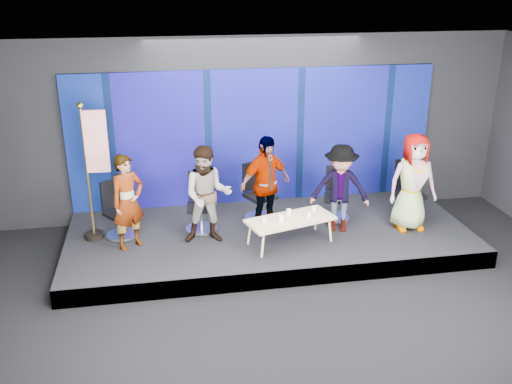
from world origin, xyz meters
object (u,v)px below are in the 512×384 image
chair_b (201,212)px  mug_b (281,218)px  panelist_b (207,195)px  flag_stand (94,169)px  panelist_c (265,184)px  coffee_table (290,220)px  chair_e (407,199)px  panelist_e (413,182)px  mug_c (289,212)px  panelist_d (340,188)px  panelist_a (128,202)px  mug_d (309,215)px  chair_c (259,201)px  mug_e (314,209)px  chair_d (336,202)px  chair_a (119,218)px  mug_a (264,220)px

chair_b → mug_b: size_ratio=9.68×
panelist_b → flag_stand: 1.90m
panelist_c → coffee_table: 0.81m
chair_e → panelist_e: size_ratio=0.62×
mug_c → flag_stand: (-3.14, 0.60, 0.75)m
panelist_c → coffee_table: bearing=-87.4°
panelist_d → flag_stand: flag_stand is taller
panelist_c → flag_stand: (-2.83, 0.15, 0.39)m
panelist_c → panelist_d: 1.29m
panelist_a → mug_d: 2.97m
chair_c → mug_c: bearing=-94.8°
chair_e → mug_e: (-1.92, -0.47, 0.14)m
chair_d → panelist_a: bearing=-155.0°
panelist_c → flag_stand: flag_stand is taller
panelist_b → panelist_e: 3.55m
chair_a → panelist_a: panelist_a is taller
panelist_a → chair_d: panelist_a is taller
panelist_c → mug_a: 0.80m
chair_c → panelist_c: (0.02, -0.50, 0.51)m
panelist_d → panelist_b: bearing=-161.9°
panelist_e → flag_stand: (-5.35, 0.53, 0.38)m
mug_a → flag_stand: size_ratio=0.04×
chair_d → coffee_table: (-1.06, -0.85, 0.09)m
chair_a → chair_c: (2.48, 0.31, 0.02)m
panelist_b → mug_a: bearing=-18.4°
chair_a → panelist_d: 3.83m
panelist_a → chair_d: size_ratio=1.65×
panelist_b → mug_e: panelist_b is taller
panelist_d → mug_a: panelist_d is taller
coffee_table → mug_b: mug_b is taller
mug_a → chair_b: bearing=136.5°
chair_a → chair_e: 5.20m
panelist_b → mug_b: (1.15, -0.41, -0.33)m
chair_c → panelist_c: bearing=-111.7°
chair_c → flag_stand: size_ratio=0.45×
chair_e → flag_stand: flag_stand is taller
chair_d → panelist_d: 0.68m
chair_a → panelist_a: (0.20, -0.46, 0.47)m
panelist_c → mug_b: panelist_c is taller
panelist_a → mug_c: bearing=-38.4°
mug_a → mug_c: 0.53m
panelist_c → coffee_table: size_ratio=1.09×
panelist_a → panelist_c: size_ratio=0.93×
panelist_d → mug_e: size_ratio=17.45×
panelist_b → panelist_d: size_ratio=1.07×
panelist_d → coffee_table: panelist_d is taller
chair_c → mug_b: chair_c is taller
mug_c → flag_stand: size_ratio=0.04×
panelist_a → panelist_b: panelist_b is taller
chair_e → mug_d: (-2.07, -0.69, 0.14)m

